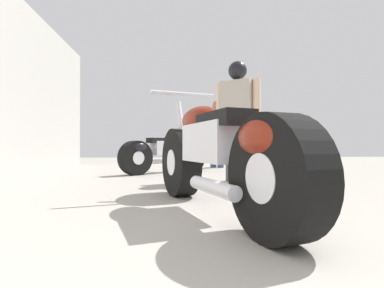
{
  "coord_description": "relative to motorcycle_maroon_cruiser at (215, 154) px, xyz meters",
  "views": [
    {
      "loc": [
        -0.49,
        0.3,
        0.51
      ],
      "look_at": [
        -0.21,
        4.06,
        0.54
      ],
      "focal_mm": 27.32,
      "sensor_mm": 36.0,
      "label": 1
    }
  ],
  "objects": [
    {
      "name": "mechanic_with_helmet",
      "position": [
        0.63,
        1.93,
        0.59
      ],
      "size": [
        0.61,
        0.49,
        1.74
      ],
      "color": "#4C4C4C",
      "rests_on": "ground_plane"
    },
    {
      "name": "mechanic_in_blue",
      "position": [
        0.78,
        4.67,
        0.45
      ],
      "size": [
        0.57,
        0.47,
        1.6
      ],
      "color": "#384766",
      "rests_on": "ground_plane"
    },
    {
      "name": "motorcycle_black_naked",
      "position": [
        -0.45,
        3.4,
        -0.06
      ],
      "size": [
        1.67,
        1.4,
        0.93
      ],
      "color": "black",
      "rests_on": "ground_plane"
    },
    {
      "name": "ground_plane",
      "position": [
        0.15,
        1.45,
        -0.45
      ],
      "size": [
        19.03,
        19.03,
        0.0
      ],
      "primitive_type": "plane",
      "color": "#9E998E"
    },
    {
      "name": "motorcycle_maroon_cruiser",
      "position": [
        0.0,
        0.0,
        0.0
      ],
      "size": [
        0.95,
        2.22,
        1.05
      ],
      "color": "black",
      "rests_on": "ground_plane"
    }
  ]
}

